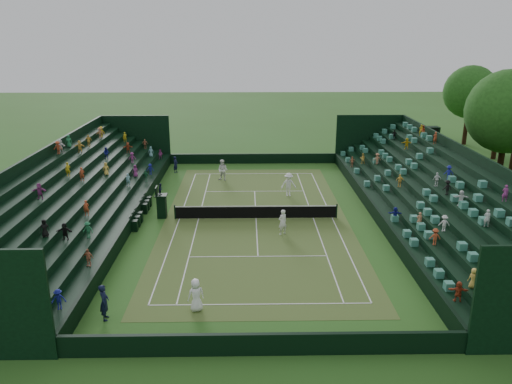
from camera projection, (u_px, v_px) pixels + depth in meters
ground at (256, 219)px, 35.77m from camera, size 160.00×160.00×0.00m
court_surface at (256, 218)px, 35.77m from camera, size 12.97×26.77×0.01m
perimeter_wall_north at (253, 159)px, 50.75m from camera, size 17.17×0.20×1.00m
perimeter_wall_south at (263, 344)px, 20.49m from camera, size 17.17×0.20×1.00m
perimeter_wall_east at (374, 211)px, 35.77m from camera, size 0.20×31.77×1.00m
perimeter_wall_west at (137, 213)px, 35.47m from camera, size 0.20×31.77×1.00m
north_grandstand at (433, 197)px, 35.52m from camera, size 6.60×32.00×4.90m
south_grandstand at (76, 199)px, 35.08m from camera, size 6.60×32.00×4.90m
tennis_net at (256, 212)px, 35.61m from camera, size 11.67×0.10×1.06m
scoreboard_tower at (429, 132)px, 50.36m from camera, size 2.00×1.00×3.70m
umpire_chair at (161, 203)px, 35.67m from camera, size 0.82×0.82×2.57m
courtside_chairs at (141, 212)px, 35.82m from camera, size 0.50×5.47×1.07m
player_near_west at (196, 295)px, 23.68m from camera, size 0.95×0.79×1.66m
player_near_east at (283, 222)px, 32.72m from camera, size 0.75×0.68×1.73m
player_far_west at (223, 170)px, 44.70m from camera, size 1.14×1.04×1.92m
player_far_east at (289, 184)px, 40.46m from camera, size 1.32×0.86×1.93m
line_judge_north at (176, 165)px, 47.28m from camera, size 0.57×0.68×1.57m
line_judge_south at (104, 302)px, 22.95m from camera, size 0.50×0.69×1.76m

